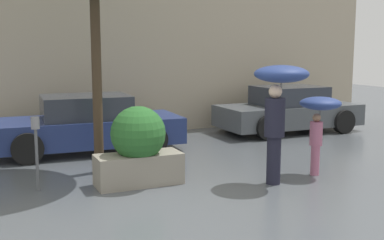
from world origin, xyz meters
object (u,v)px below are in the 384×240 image
(planter_box, at_px, (138,147))
(person_child, at_px, (319,112))
(person_adult, at_px, (279,94))
(parking_meter, at_px, (36,138))
(parked_car_near, at_px, (86,126))
(parked_car_far, at_px, (289,111))

(planter_box, xyz_separation_m, person_child, (3.29, -0.69, 0.51))
(person_adult, distance_m, parking_meter, 4.15)
(person_child, relative_size, parked_car_near, 0.34)
(person_child, distance_m, parked_car_far, 4.74)
(person_child, relative_size, parking_meter, 1.17)
(parked_car_far, bearing_deg, person_adult, 143.01)
(planter_box, bearing_deg, parked_car_near, 94.82)
(planter_box, bearing_deg, person_adult, -21.18)
(person_adult, height_order, parking_meter, person_adult)
(planter_box, xyz_separation_m, parked_car_far, (5.53, 3.45, -0.07))
(person_adult, xyz_separation_m, parking_meter, (-3.92, 1.19, -0.68))
(person_child, height_order, parked_car_near, person_child)
(parked_car_near, bearing_deg, planter_box, -172.38)
(planter_box, bearing_deg, parking_meter, 169.28)
(planter_box, distance_m, parking_meter, 1.70)
(planter_box, height_order, parked_car_far, planter_box)
(person_child, height_order, parking_meter, person_child)
(planter_box, distance_m, parked_car_far, 6.52)
(planter_box, relative_size, parking_meter, 1.19)
(person_child, distance_m, parked_car_near, 5.24)
(parked_car_near, relative_size, parking_meter, 3.50)
(parked_car_far, bearing_deg, person_child, 151.67)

